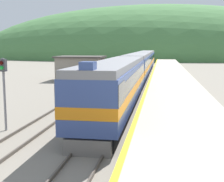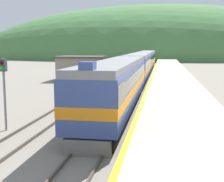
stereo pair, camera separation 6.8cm
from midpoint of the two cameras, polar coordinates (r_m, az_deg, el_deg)
The scene contains 9 objects.
track_main at distance 69.53m, azimuth 6.36°, elevation 4.19°, with size 1.52×180.00×0.16m.
track_siding at distance 69.85m, azimuth 2.97°, elevation 4.25°, with size 1.52×180.00×0.16m.
platform at distance 49.50m, azimuth 10.44°, elevation 3.04°, with size 5.31×140.00×1.11m.
distant_hills at distance 127.83m, azimuth 7.62°, elevation 5.95°, with size 150.09×67.54×41.91m.
station_shed at distance 45.61m, azimuth -5.79°, elevation 4.23°, with size 6.83×5.00×3.47m.
express_train_lead_car at distance 22.97m, azimuth 0.87°, elevation 1.25°, with size 2.85×19.76×4.22m.
carriage_second at distance 44.20m, azimuth 4.84°, elevation 4.56°, with size 2.84×20.88×3.86m.
carriage_third at distance 65.90m, azimuth 6.25°, elevation 5.74°, with size 2.84×20.88×3.86m.
signal_post_siding at distance 18.92m, azimuth -19.32°, elevation 2.04°, with size 0.36×0.42×4.22m.
Camera 1 is at (3.20, 0.70, 4.90)m, focal length 50.00 mm.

